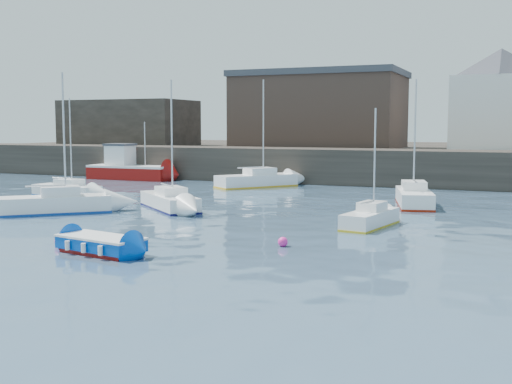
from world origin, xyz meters
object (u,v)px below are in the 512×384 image
at_px(sailboat_h, 257,180).
at_px(sailboat_c, 370,218).
at_px(sailboat_e, 67,190).
at_px(buoy_far, 161,209).
at_px(blue_dinghy, 101,244).
at_px(buoy_mid, 283,246).
at_px(sailboat_f, 414,197).
at_px(sailboat_b, 170,201).
at_px(fishing_boat, 129,168).
at_px(sailboat_a, 56,204).
at_px(buoy_near, 60,245).

bearing_deg(sailboat_h, sailboat_c, -52.16).
height_order(sailboat_e, buoy_far, sailboat_e).
relative_size(blue_dinghy, buoy_far, 9.60).
height_order(buoy_mid, buoy_far, buoy_mid).
relative_size(sailboat_h, buoy_far, 21.33).
bearing_deg(sailboat_e, sailboat_f, 9.80).
height_order(blue_dinghy, sailboat_b, sailboat_b).
distance_m(sailboat_f, buoy_far, 15.79).
height_order(fishing_boat, buoy_far, fishing_boat).
bearing_deg(blue_dinghy, buoy_far, 110.90).
height_order(sailboat_a, sailboat_f, sailboat_a).
bearing_deg(sailboat_e, fishing_boat, 106.71).
distance_m(sailboat_h, buoy_mid, 26.05).
height_order(sailboat_b, buoy_far, sailboat_b).
relative_size(sailboat_f, buoy_mid, 18.78).
distance_m(fishing_boat, sailboat_h, 14.27).
relative_size(sailboat_a, sailboat_e, 1.16).
relative_size(sailboat_a, sailboat_h, 0.92).
relative_size(fishing_boat, sailboat_e, 1.17).
bearing_deg(fishing_boat, sailboat_h, -9.95).
bearing_deg(buoy_near, sailboat_e, 128.11).
xyz_separation_m(sailboat_f, sailboat_h, (-13.91, 7.60, 0.01)).
bearing_deg(buoy_mid, blue_dinghy, -145.71).
xyz_separation_m(sailboat_e, buoy_far, (9.90, -3.55, -0.45)).
distance_m(buoy_near, buoy_mid, 9.42).
height_order(sailboat_a, buoy_mid, sailboat_a).
relative_size(buoy_mid, buoy_far, 1.03).
xyz_separation_m(sailboat_c, sailboat_h, (-13.24, 17.04, 0.12)).
relative_size(blue_dinghy, sailboat_a, 0.49).
relative_size(blue_dinghy, sailboat_b, 0.51).
relative_size(fishing_boat, buoy_near, 19.51).
bearing_deg(buoy_far, sailboat_h, 90.39).
xyz_separation_m(sailboat_a, sailboat_b, (5.15, 4.09, -0.06)).
distance_m(fishing_boat, buoy_mid, 36.18).
relative_size(sailboat_f, buoy_near, 19.08).
bearing_deg(sailboat_e, sailboat_b, -17.85).
bearing_deg(sailboat_f, blue_dinghy, -114.07).
bearing_deg(sailboat_c, sailboat_h, 127.84).
relative_size(sailboat_a, buoy_near, 19.34).
relative_size(fishing_boat, sailboat_a, 1.01).
height_order(sailboat_b, sailboat_e, sailboat_b).
distance_m(sailboat_c, buoy_far, 13.26).
height_order(sailboat_a, buoy_near, sailboat_a).
xyz_separation_m(fishing_boat, sailboat_b, (14.61, -17.49, -0.53)).
bearing_deg(fishing_boat, buoy_mid, -46.13).
bearing_deg(fishing_boat, sailboat_c, -35.56).
xyz_separation_m(sailboat_b, sailboat_c, (12.67, -2.01, -0.05)).
xyz_separation_m(sailboat_f, buoy_mid, (-2.89, -16.01, -0.56)).
relative_size(sailboat_b, buoy_near, 18.53).
height_order(sailboat_e, sailboat_h, sailboat_h).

